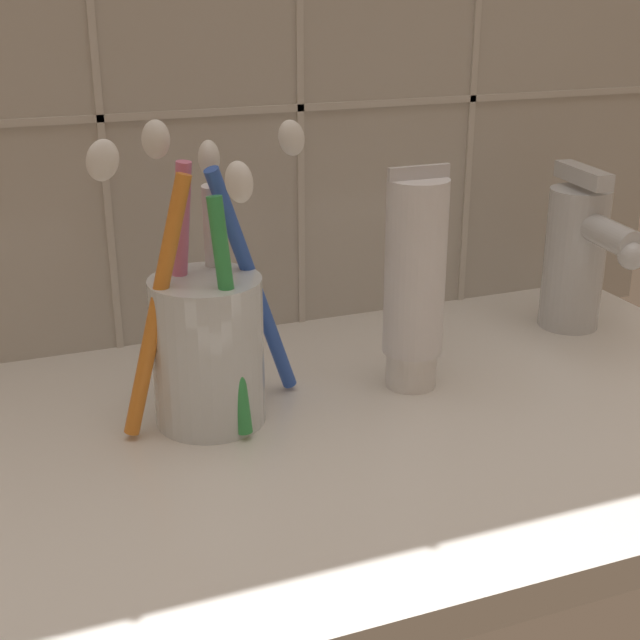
% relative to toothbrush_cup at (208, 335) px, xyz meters
% --- Properties ---
extents(sink_counter, '(0.56, 0.34, 0.02)m').
position_rel_toothbrush_cup_xyz_m(sink_counter, '(0.09, -0.03, -0.06)').
color(sink_counter, silver).
rests_on(sink_counter, ground).
extents(tile_wall_backsplash, '(0.66, 0.02, 0.48)m').
position_rel_toothbrush_cup_xyz_m(tile_wall_backsplash, '(0.09, 0.14, 0.17)').
color(tile_wall_backsplash, '#B7B2A8').
rests_on(tile_wall_backsplash, ground).
extents(toothbrush_cup, '(0.14, 0.10, 0.18)m').
position_rel_toothbrush_cup_xyz_m(toothbrush_cup, '(0.00, 0.00, 0.00)').
color(toothbrush_cup, silver).
rests_on(toothbrush_cup, sink_counter).
extents(toothpaste_tube, '(0.04, 0.04, 0.15)m').
position_rel_toothbrush_cup_xyz_m(toothpaste_tube, '(0.13, -0.00, 0.02)').
color(toothpaste_tube, white).
rests_on(toothpaste_tube, sink_counter).
extents(sink_faucet, '(0.05, 0.11, 0.12)m').
position_rel_toothbrush_cup_xyz_m(sink_faucet, '(0.30, 0.05, 0.00)').
color(sink_faucet, silver).
rests_on(sink_faucet, sink_counter).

